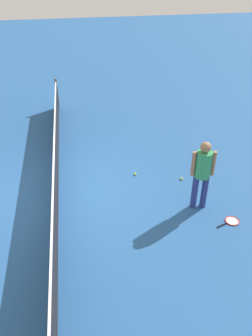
% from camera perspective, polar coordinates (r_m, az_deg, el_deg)
% --- Properties ---
extents(ground_plane, '(40.00, 40.00, 0.00)m').
position_cam_1_polar(ground_plane, '(8.93, -10.69, -3.91)').
color(ground_plane, '#265693').
extents(court_net, '(10.09, 0.09, 1.07)m').
position_cam_1_polar(court_net, '(8.64, -11.03, -1.28)').
color(court_net, '#4C4C51').
rests_on(court_net, ground_plane).
extents(player_near_side, '(0.38, 0.53, 1.70)m').
position_cam_1_polar(player_near_side, '(7.96, 11.98, -0.34)').
color(player_near_side, navy).
rests_on(player_near_side, ground_plane).
extents(tennis_racket_near_player, '(0.40, 0.61, 0.03)m').
position_cam_1_polar(tennis_racket_near_player, '(8.31, 16.27, -8.08)').
color(tennis_racket_near_player, red).
rests_on(tennis_racket_near_player, ground_plane).
extents(tennis_ball_near_player, '(0.07, 0.07, 0.07)m').
position_cam_1_polar(tennis_ball_near_player, '(9.31, 8.78, -1.67)').
color(tennis_ball_near_player, '#C6E033').
rests_on(tennis_ball_near_player, ground_plane).
extents(tennis_ball_by_net, '(0.07, 0.07, 0.07)m').
position_cam_1_polar(tennis_ball_by_net, '(10.69, 13.14, 2.88)').
color(tennis_ball_by_net, '#C6E033').
rests_on(tennis_ball_by_net, ground_plane).
extents(tennis_ball_midcourt, '(0.07, 0.07, 0.07)m').
position_cam_1_polar(tennis_ball_midcourt, '(9.38, 1.46, -0.94)').
color(tennis_ball_midcourt, '#C6E033').
rests_on(tennis_ball_midcourt, ground_plane).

